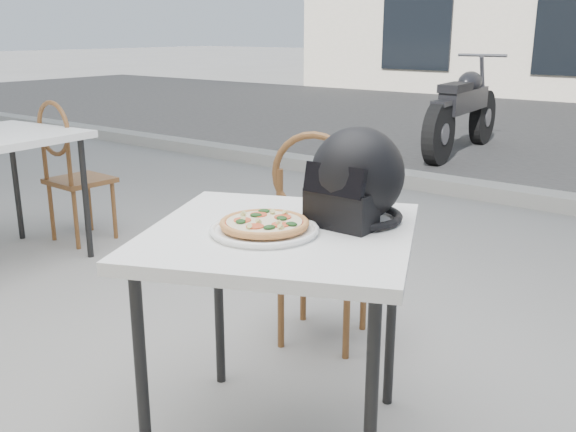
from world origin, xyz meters
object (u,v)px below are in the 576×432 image
Objects in this scene: cafe_table_main at (280,250)px; pizza at (264,223)px; cafe_chair_main at (320,229)px; plate at (264,230)px; cafe_chair_side at (69,164)px; motorcycle at (464,111)px; helmet at (356,180)px.

pizza reaches higher than cafe_table_main.
cafe_chair_main is at bearing 112.07° from pizza.
cafe_chair_side is (-2.36, 0.92, -0.25)m from plate.
cafe_chair_side is 0.43× the size of motorcycle.
plate is 0.80m from cafe_chair_main.
pizza is 2.54m from cafe_chair_side.
plate is 5.65m from motorcycle.
cafe_chair_main reaches higher than cafe_chair_side.
motorcycle is at bearing 106.69° from plate.
pizza is at bearing -118.69° from helmet.
cafe_table_main is at bearing 76.70° from pizza.
helmet is at bearing 61.40° from plate.
helmet reaches higher than plate.
cafe_chair_side is 4.55m from motorcycle.
plate is 1.18× the size of helmet.
pizza is at bearing -78.08° from motorcycle.
motorcycle is (0.74, 4.49, -0.04)m from cafe_chair_side.
cafe_table_main is at bearing 162.59° from cafe_chair_side.
cafe_table_main is 0.32m from helmet.
motorcycle is (-1.77, 5.13, -0.41)m from helmet.
cafe_chair_side is at bearing -104.09° from motorcycle.
plate reaches higher than cafe_table_main.
motorcycle is at bearing -91.09° from cafe_chair_main.
cafe_chair_main reaches higher than pizza.
plate is 1.09× the size of pizza.
cafe_table_main is 2.91× the size of plate.
cafe_chair_main is at bearing 176.71° from cafe_chair_side.
cafe_table_main is 2.53m from cafe_chair_side.
helmet is 0.33× the size of cafe_chair_side.
helmet is at bearing -75.78° from motorcycle.
plate is 0.33m from helmet.
plate is at bearing 161.23° from cafe_chair_side.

